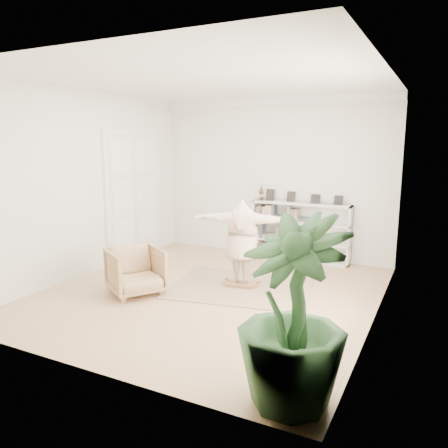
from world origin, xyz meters
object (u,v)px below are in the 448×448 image
object	(u,v)px
person	(242,240)
houseplant	(292,313)
rocker_board	(242,284)
bookshelf	(300,232)
armchair	(136,271)

from	to	relation	value
person	houseplant	bearing A→B (deg)	110.90
rocker_board	houseplant	world-z (taller)	houseplant
bookshelf	armchair	distance (m)	3.94
bookshelf	houseplant	world-z (taller)	houseplant
rocker_board	person	world-z (taller)	person
armchair	person	xyz separation A→B (m)	(1.52, 1.14, 0.48)
person	houseplant	xyz separation A→B (m)	(1.93, -3.06, 0.08)
bookshelf	armchair	bearing A→B (deg)	-118.85
armchair	houseplant	size ratio (longest dim) A/B	0.46
rocker_board	houseplant	bearing A→B (deg)	-69.10
armchair	houseplant	world-z (taller)	houseplant
armchair	person	world-z (taller)	person
rocker_board	houseplant	size ratio (longest dim) A/B	0.27
houseplant	person	bearing A→B (deg)	122.26
armchair	person	bearing A→B (deg)	-20.32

